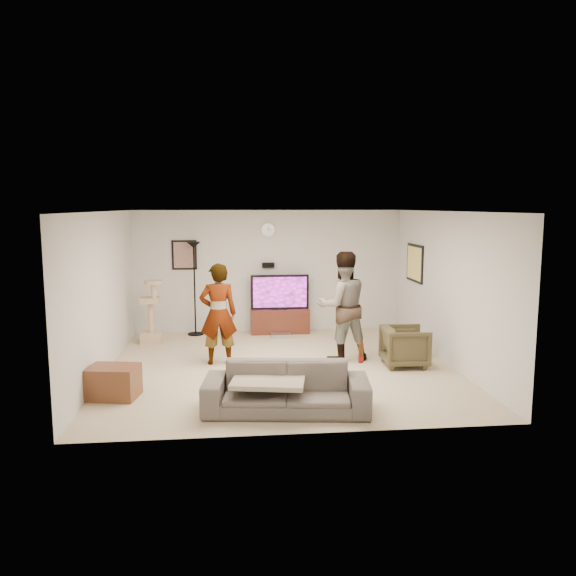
{
  "coord_description": "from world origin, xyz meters",
  "views": [
    {
      "loc": [
        -0.83,
        -8.89,
        2.59
      ],
      "look_at": [
        0.14,
        0.2,
        1.26
      ],
      "focal_mm": 35.45,
      "sensor_mm": 36.0,
      "label": 1
    }
  ],
  "objects": [
    {
      "name": "person_left",
      "position": [
        -0.99,
        0.3,
        0.84
      ],
      "size": [
        0.64,
        0.45,
        1.67
      ],
      "primitive_type": "imported",
      "rotation": [
        0.0,
        0.0,
        3.23
      ],
      "color": "silver",
      "rests_on": "floor"
    },
    {
      "name": "wall_clock",
      "position": [
        0.0,
        2.72,
        2.1
      ],
      "size": [
        0.26,
        0.04,
        0.26
      ],
      "primitive_type": "cylinder",
      "rotation": [
        1.57,
        0.0,
        0.0
      ],
      "color": "white",
      "rests_on": "wall_back"
    },
    {
      "name": "sofa",
      "position": [
        -0.12,
        -2.01,
        0.3
      ],
      "size": [
        2.16,
        1.06,
        0.61
      ],
      "primitive_type": "imported",
      "rotation": [
        0.0,
        0.0,
        -0.12
      ],
      "color": "#5A514C",
      "rests_on": "floor"
    },
    {
      "name": "ceiling",
      "position": [
        0.0,
        0.0,
        2.51
      ],
      "size": [
        5.5,
        5.5,
        0.02
      ],
      "primitive_type": "cube",
      "color": "white",
      "rests_on": "wall_back"
    },
    {
      "name": "side_table",
      "position": [
        -2.4,
        -1.25,
        0.22
      ],
      "size": [
        0.73,
        0.6,
        0.44
      ],
      "primitive_type": "cube",
      "rotation": [
        0.0,
        0.0,
        -0.18
      ],
      "color": "brown",
      "rests_on": "floor"
    },
    {
      "name": "console_box",
      "position": [
        0.2,
        2.11,
        0.04
      ],
      "size": [
        0.4,
        0.3,
        0.07
      ],
      "primitive_type": "cube",
      "color": "#B7B8BD",
      "rests_on": "floor"
    },
    {
      "name": "wall_back",
      "position": [
        0.0,
        2.75,
        1.25
      ],
      "size": [
        5.5,
        0.04,
        2.5
      ],
      "primitive_type": "cube",
      "color": "silver",
      "rests_on": "floor"
    },
    {
      "name": "throw_blanket",
      "position": [
        -0.34,
        -2.01,
        0.41
      ],
      "size": [
        1.02,
        0.86,
        0.06
      ],
      "primitive_type": "cube",
      "rotation": [
        0.0,
        0.0,
        -0.19
      ],
      "color": "#BAA98C",
      "rests_on": "sofa"
    },
    {
      "name": "armchair",
      "position": [
        2.02,
        -0.15,
        0.32
      ],
      "size": [
        0.74,
        0.72,
        0.65
      ],
      "primitive_type": "imported",
      "rotation": [
        0.0,
        0.0,
        1.53
      ],
      "color": "#423A24",
      "rests_on": "floor"
    },
    {
      "name": "wall_left",
      "position": [
        -2.75,
        0.0,
        1.25
      ],
      "size": [
        0.04,
        5.5,
        2.5
      ],
      "primitive_type": "cube",
      "color": "silver",
      "rests_on": "floor"
    },
    {
      "name": "wall_front",
      "position": [
        0.0,
        -2.75,
        1.25
      ],
      "size": [
        5.5,
        0.04,
        2.5
      ],
      "primitive_type": "cube",
      "color": "silver",
      "rests_on": "floor"
    },
    {
      "name": "floor",
      "position": [
        0.0,
        0.0,
        -0.01
      ],
      "size": [
        5.5,
        5.5,
        0.02
      ],
      "primitive_type": "cube",
      "color": "tan",
      "rests_on": "ground"
    },
    {
      "name": "person_right",
      "position": [
        1.08,
        0.34,
        0.92
      ],
      "size": [
        0.98,
        0.81,
        1.84
      ],
      "primitive_type": "imported",
      "rotation": [
        0.0,
        0.0,
        3.28
      ],
      "color": "#35587B",
      "rests_on": "floor"
    },
    {
      "name": "cat_tree",
      "position": [
        -2.3,
        1.92,
        0.6
      ],
      "size": [
        0.39,
        0.39,
        1.2
      ],
      "primitive_type": "cube",
      "rotation": [
        0.0,
        0.0,
        0.0
      ],
      "color": "#C8A989",
      "rests_on": "floor"
    },
    {
      "name": "wall_speaker",
      "position": [
        0.0,
        2.69,
        1.38
      ],
      "size": [
        0.25,
        0.1,
        0.1
      ],
      "primitive_type": "cube",
      "color": "black",
      "rests_on": "wall_back"
    },
    {
      "name": "picture_right",
      "position": [
        2.73,
        1.6,
        1.5
      ],
      "size": [
        0.03,
        0.78,
        0.62
      ],
      "primitive_type": "cube",
      "color": "#FFE46B",
      "rests_on": "wall_right"
    },
    {
      "name": "wall_right",
      "position": [
        2.75,
        0.0,
        1.25
      ],
      "size": [
        0.04,
        5.5,
        2.5
      ],
      "primitive_type": "cube",
      "color": "silver",
      "rests_on": "floor"
    },
    {
      "name": "picture_back",
      "position": [
        -1.7,
        2.73,
        1.6
      ],
      "size": [
        0.42,
        0.03,
        0.52
      ],
      "primitive_type": "cube",
      "color": "#8A685E",
      "rests_on": "wall_back"
    },
    {
      "name": "toy_ball",
      "position": [
        -1.05,
        -0.47,
        0.03
      ],
      "size": [
        0.06,
        0.06,
        0.06
      ],
      "primitive_type": "sphere",
      "color": "#086C92",
      "rests_on": "floor"
    },
    {
      "name": "floor_lamp",
      "position": [
        -1.5,
        2.5,
        0.94
      ],
      "size": [
        0.32,
        0.32,
        1.87
      ],
      "primitive_type": "cylinder",
      "color": "black",
      "rests_on": "floor"
    },
    {
      "name": "tv_screen",
      "position": [
        0.22,
        2.46,
        0.85
      ],
      "size": [
        1.09,
        0.01,
        0.62
      ],
      "primitive_type": "cube",
      "color": "#D01ED6",
      "rests_on": "tv"
    },
    {
      "name": "tv_stand",
      "position": [
        0.22,
        2.5,
        0.25
      ],
      "size": [
        1.19,
        0.45,
        0.5
      ],
      "primitive_type": "cube",
      "color": "#481E14",
      "rests_on": "floor"
    },
    {
      "name": "tv",
      "position": [
        0.22,
        2.5,
        0.85
      ],
      "size": [
        1.18,
        0.08,
        0.7
      ],
      "primitive_type": "cube",
      "color": "black",
      "rests_on": "tv_stand"
    },
    {
      "name": "beer_bottle",
      "position": [
        0.84,
        -2.01,
        0.73
      ],
      "size": [
        0.06,
        0.06,
        0.25
      ],
      "primitive_type": "cylinder",
      "color": "#572809",
      "rests_on": "sofa"
    }
  ]
}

